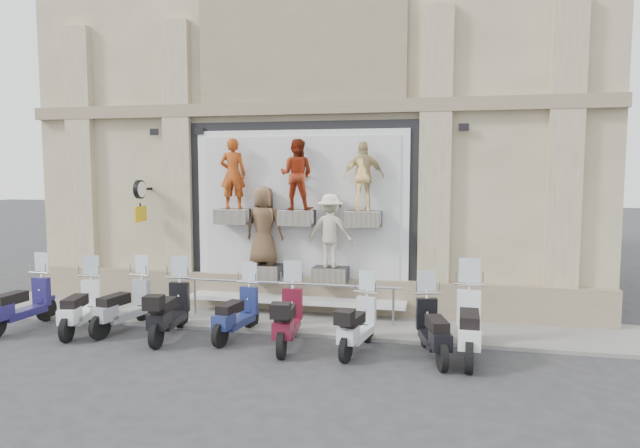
# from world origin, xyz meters

# --- Properties ---
(ground) EXTENTS (90.00, 90.00, 0.00)m
(ground) POSITION_xyz_m (0.00, 0.00, 0.00)
(ground) COLOR #2E2E30
(ground) RESTS_ON ground
(sidewalk) EXTENTS (16.00, 2.20, 0.08)m
(sidewalk) POSITION_xyz_m (0.00, 2.10, 0.04)
(sidewalk) COLOR gray
(sidewalk) RESTS_ON ground
(building) EXTENTS (14.00, 8.60, 12.00)m
(building) POSITION_xyz_m (0.00, 7.00, 6.00)
(building) COLOR beige
(building) RESTS_ON ground
(shop_vitrine) EXTENTS (5.60, 0.83, 4.30)m
(shop_vitrine) POSITION_xyz_m (0.04, 2.75, 2.37)
(shop_vitrine) COLOR black
(shop_vitrine) RESTS_ON ground
(guard_rail) EXTENTS (5.06, 0.10, 0.93)m
(guard_rail) POSITION_xyz_m (0.00, 2.00, 0.47)
(guard_rail) COLOR #9EA0A5
(guard_rail) RESTS_ON ground
(clock_sign_bracket) EXTENTS (0.10, 0.80, 1.02)m
(clock_sign_bracket) POSITION_xyz_m (-3.90, 2.47, 2.80)
(clock_sign_bracket) COLOR black
(clock_sign_bracket) RESTS_ON ground
(scooter_a) EXTENTS (0.71, 1.98, 1.58)m
(scooter_a) POSITION_xyz_m (-5.52, 0.25, 0.79)
(scooter_a) COLOR #1B164E
(scooter_a) RESTS_ON ground
(scooter_b) EXTENTS (0.96, 1.98, 1.55)m
(scooter_b) POSITION_xyz_m (-4.12, 0.33, 0.77)
(scooter_b) COLOR white
(scooter_b) RESTS_ON ground
(scooter_c) EXTENTS (0.87, 1.97, 1.55)m
(scooter_c) POSITION_xyz_m (-3.31, 0.64, 0.77)
(scooter_c) COLOR gray
(scooter_c) RESTS_ON ground
(scooter_d) EXTENTS (0.80, 2.02, 1.60)m
(scooter_d) POSITION_xyz_m (-2.11, 0.38, 0.80)
(scooter_d) COLOR black
(scooter_d) RESTS_ON ground
(scooter_e) EXTENTS (0.77, 1.87, 1.47)m
(scooter_e) POSITION_xyz_m (-0.76, 0.67, 0.74)
(scooter_e) COLOR navy
(scooter_e) RESTS_ON ground
(scooter_f) EXTENTS (0.79, 2.01, 1.59)m
(scooter_f) POSITION_xyz_m (0.42, 0.34, 0.79)
(scooter_f) COLOR #5A0F20
(scooter_f) RESTS_ON ground
(scooter_g) EXTENTS (0.81, 1.85, 1.45)m
(scooter_g) POSITION_xyz_m (1.78, 0.33, 0.73)
(scooter_g) COLOR silver
(scooter_g) RESTS_ON ground
(scooter_h) EXTENTS (1.00, 1.95, 1.52)m
(scooter_h) POSITION_xyz_m (3.19, 0.28, 0.76)
(scooter_h) COLOR black
(scooter_h) RESTS_ON ground
(scooter_i) EXTENTS (0.67, 2.15, 1.74)m
(scooter_i) POSITION_xyz_m (3.82, 0.40, 0.87)
(scooter_i) COLOR white
(scooter_i) RESTS_ON ground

